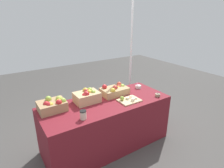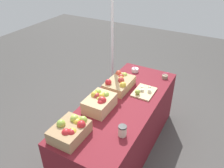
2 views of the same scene
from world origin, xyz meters
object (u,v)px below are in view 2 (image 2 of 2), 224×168
at_px(coffee_cup, 122,131).
at_px(tent_pole, 112,38).
at_px(apple_crate_left, 71,130).
at_px(sample_bowl_near, 135,70).
at_px(apple_crate_right, 119,83).
at_px(apple_crate_middle, 100,102).
at_px(sample_bowl_mid, 165,77).
at_px(cutting_board_front, 143,92).

bearing_deg(coffee_cup, tent_pole, 31.95).
xyz_separation_m(apple_crate_left, sample_bowl_near, (1.46, -0.01, -0.05)).
height_order(apple_crate_right, coffee_cup, apple_crate_right).
height_order(apple_crate_middle, sample_bowl_mid, apple_crate_middle).
bearing_deg(sample_bowl_near, sample_bowl_mid, -86.53).
distance_m(apple_crate_left, apple_crate_middle, 0.49).
height_order(apple_crate_left, cutting_board_front, apple_crate_left).
bearing_deg(tent_pole, cutting_board_front, -129.63).
height_order(apple_crate_middle, apple_crate_right, apple_crate_middle).
height_order(cutting_board_front, sample_bowl_near, sample_bowl_near).
xyz_separation_m(cutting_board_front, sample_bowl_near, (0.45, 0.31, 0.01)).
bearing_deg(apple_crate_right, apple_crate_left, 179.71).
xyz_separation_m(cutting_board_front, sample_bowl_mid, (0.48, -0.12, 0.01)).
bearing_deg(tent_pole, sample_bowl_mid, -101.16).
xyz_separation_m(sample_bowl_near, tent_pole, (0.21, 0.48, 0.32)).
height_order(apple_crate_left, sample_bowl_mid, apple_crate_left).
relative_size(sample_bowl_near, tent_pole, 0.04).
xyz_separation_m(apple_crate_left, coffee_cup, (0.24, -0.41, -0.02)).
distance_m(apple_crate_middle, coffee_cup, 0.47).
xyz_separation_m(apple_crate_left, apple_crate_right, (0.98, -0.00, -0.01)).
bearing_deg(apple_crate_left, coffee_cup, -59.79).
distance_m(apple_crate_middle, apple_crate_right, 0.49).
bearing_deg(coffee_cup, apple_crate_right, 29.03).
relative_size(cutting_board_front, sample_bowl_mid, 3.19).
distance_m(apple_crate_left, coffee_cup, 0.48).
height_order(coffee_cup, tent_pole, tent_pole).
height_order(apple_crate_middle, cutting_board_front, apple_crate_middle).
xyz_separation_m(sample_bowl_mid, coffee_cup, (-1.25, 0.02, 0.03)).
bearing_deg(apple_crate_middle, coffee_cup, -121.87).
height_order(apple_crate_left, apple_crate_right, apple_crate_left).
bearing_deg(apple_crate_left, sample_bowl_near, -0.33).
height_order(sample_bowl_near, sample_bowl_mid, sample_bowl_mid).
xyz_separation_m(apple_crate_middle, coffee_cup, (-0.25, -0.40, -0.03)).
distance_m(coffee_cup, tent_pole, 1.71).
height_order(apple_crate_right, tent_pole, tent_pole).
bearing_deg(apple_crate_middle, sample_bowl_mid, -23.02).
xyz_separation_m(apple_crate_middle, sample_bowl_near, (0.97, 0.01, -0.06)).
bearing_deg(coffee_cup, sample_bowl_near, 18.38).
bearing_deg(apple_crate_middle, cutting_board_front, -30.36).
relative_size(cutting_board_front, sample_bowl_near, 3.23).
bearing_deg(sample_bowl_near, tent_pole, 66.94).
height_order(sample_bowl_near, tent_pole, tent_pole).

